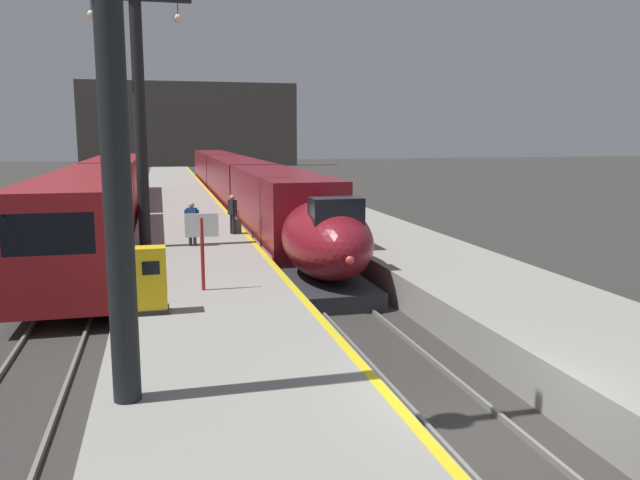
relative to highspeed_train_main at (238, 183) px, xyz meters
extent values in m
plane|color=#33302D|center=(0.00, -35.59, -1.96)|extent=(260.00, 260.00, 0.00)
cube|color=gray|center=(-4.05, -10.84, -1.44)|extent=(4.80, 110.00, 1.05)
cube|color=gray|center=(4.05, -10.84, -1.44)|extent=(4.80, 110.00, 1.05)
cube|color=yellow|center=(-1.77, -10.84, -0.91)|extent=(0.20, 107.80, 0.01)
cube|color=slate|center=(-0.75, -8.09, -1.90)|extent=(0.08, 110.00, 0.12)
cube|color=slate|center=(0.75, -8.09, -1.90)|extent=(0.08, 110.00, 0.12)
cube|color=slate|center=(-8.85, -8.09, -1.90)|extent=(0.08, 110.00, 0.12)
cube|color=slate|center=(-7.35, -8.09, -1.90)|extent=(0.08, 110.00, 0.12)
ellipsoid|color=maroon|center=(0.00, -24.40, -0.13)|extent=(2.78, 5.75, 2.56)
cube|color=#28282D|center=(0.00, -24.69, -1.69)|extent=(2.46, 4.89, 0.55)
cube|color=black|center=(0.00, -25.69, 0.94)|extent=(1.59, 1.00, 0.90)
sphere|color=#F24C4C|center=(0.00, -27.20, -0.28)|extent=(0.28, 0.28, 0.28)
cube|color=maroon|center=(0.00, -15.67, 0.11)|extent=(2.90, 14.00, 3.05)
cube|color=black|center=(-1.42, -15.67, 0.66)|extent=(0.04, 11.90, 0.80)
cube|color=black|center=(1.42, -15.67, 0.66)|extent=(0.04, 11.90, 0.80)
cube|color=silver|center=(0.00, -15.67, -1.16)|extent=(2.92, 13.30, 0.24)
cube|color=black|center=(0.00, -20.15, -1.68)|extent=(2.03, 2.20, 0.56)
cube|color=black|center=(0.00, -11.19, -1.68)|extent=(2.03, 2.20, 0.56)
cube|color=maroon|center=(0.00, 0.93, 0.11)|extent=(2.90, 18.00, 3.05)
cube|color=black|center=(-1.42, 0.93, 0.66)|extent=(0.04, 15.84, 0.80)
cube|color=black|center=(1.42, 0.93, 0.66)|extent=(0.04, 15.84, 0.80)
cube|color=black|center=(0.00, -5.19, -1.68)|extent=(2.03, 2.20, 0.56)
cube|color=black|center=(0.00, 7.05, -1.68)|extent=(2.03, 2.20, 0.56)
cube|color=maroon|center=(0.00, 19.53, 0.11)|extent=(2.90, 18.00, 3.05)
cube|color=black|center=(-1.42, 19.53, 0.66)|extent=(0.04, 15.84, 0.80)
cube|color=black|center=(1.42, 19.53, 0.66)|extent=(0.04, 15.84, 0.80)
cube|color=black|center=(0.00, 13.41, -1.68)|extent=(2.03, 2.20, 0.56)
cube|color=black|center=(0.00, 25.65, -1.68)|extent=(2.03, 2.20, 0.56)
cube|color=maroon|center=(-8.10, -18.36, 0.19)|extent=(2.85, 18.00, 3.30)
cube|color=black|center=(-8.10, -27.32, 0.79)|extent=(2.28, 0.08, 1.10)
cube|color=black|center=(-9.49, -18.36, 0.69)|extent=(0.04, 15.30, 0.90)
cube|color=black|center=(-6.71, -18.36, 0.69)|extent=(0.04, 15.30, 0.90)
cube|color=black|center=(-8.10, -24.12, -1.70)|extent=(2.00, 2.00, 0.52)
cube|color=black|center=(-8.10, -12.60, -1.70)|extent=(2.00, 2.00, 0.52)
cube|color=maroon|center=(-8.10, 0.24, 0.19)|extent=(2.85, 18.00, 3.30)
cylinder|color=black|center=(-5.90, -34.53, 3.94)|extent=(0.44, 0.44, 9.70)
cylinder|color=black|center=(-5.90, -19.77, 3.77)|extent=(0.44, 0.44, 9.37)
cylinder|color=black|center=(-7.40, -19.77, 7.86)|extent=(0.03, 0.03, 0.60)
sphere|color=#EFEACC|center=(-7.40, -19.77, 7.51)|extent=(0.36, 0.36, 0.36)
cylinder|color=black|center=(-4.40, -19.77, 7.86)|extent=(0.03, 0.03, 0.60)
sphere|color=#EFEACC|center=(-4.40, -19.77, 7.51)|extent=(0.36, 0.36, 0.36)
cylinder|color=#23232D|center=(-2.36, -17.30, -0.49)|extent=(0.13, 0.13, 0.85)
cylinder|color=#23232D|center=(-2.27, -17.45, -0.49)|extent=(0.13, 0.13, 0.85)
cube|color=black|center=(-2.32, -17.37, 0.25)|extent=(0.38, 0.44, 0.62)
cylinder|color=black|center=(-2.44, -17.17, 0.20)|extent=(0.09, 0.09, 0.58)
cylinder|color=black|center=(-2.19, -17.58, 0.20)|extent=(0.09, 0.09, 0.58)
sphere|color=tan|center=(-2.32, -17.37, 0.67)|extent=(0.22, 0.22, 0.22)
cylinder|color=#23232D|center=(-4.06, -20.04, -0.49)|extent=(0.13, 0.13, 0.85)
cylinder|color=#23232D|center=(-4.22, -19.98, -0.49)|extent=(0.13, 0.13, 0.85)
cube|color=#1E478C|center=(-4.14, -20.01, 0.25)|extent=(0.43, 0.33, 0.62)
cylinder|color=#1E478C|center=(-3.92, -20.09, 0.20)|extent=(0.09, 0.09, 0.58)
cylinder|color=#1E478C|center=(-4.37, -19.93, 0.20)|extent=(0.09, 0.09, 0.58)
sphere|color=tan|center=(-4.14, -20.01, 0.67)|extent=(0.22, 0.22, 0.22)
cube|color=#4C4C51|center=(-2.13, -17.19, -0.61)|extent=(0.40, 0.22, 0.60)
cylinder|color=#262628|center=(-2.23, -17.19, -0.13)|extent=(0.02, 0.02, 0.36)
cylinder|color=#262628|center=(-2.03, -17.19, -0.13)|extent=(0.02, 0.02, 0.36)
cube|color=#262628|center=(-2.13, -17.19, 0.06)|extent=(0.22, 0.03, 0.02)
cube|color=yellow|center=(-5.55, -29.33, -0.11)|extent=(0.70, 0.56, 1.60)
cube|color=black|center=(-5.55, -29.61, 0.24)|extent=(0.40, 0.02, 0.32)
cube|color=black|center=(-5.55, -29.33, -0.85)|extent=(0.76, 0.62, 0.12)
cylinder|color=maroon|center=(-4.22, -27.32, 0.09)|extent=(0.10, 0.10, 2.00)
cube|color=white|center=(-4.22, -27.32, 0.89)|extent=(0.90, 0.06, 0.64)
cube|color=#4C4742|center=(0.00, 66.41, 5.04)|extent=(36.00, 2.00, 14.00)
camera|label=1|loc=(-5.25, -44.76, 3.30)|focal=36.04mm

